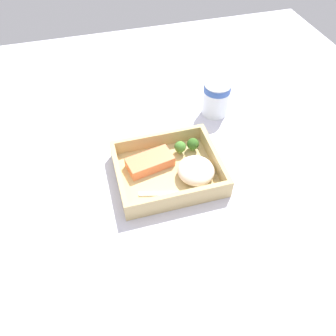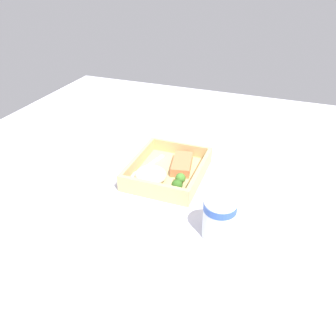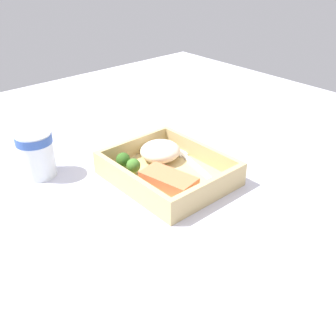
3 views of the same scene
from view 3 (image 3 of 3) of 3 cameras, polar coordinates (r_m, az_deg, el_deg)
ground_plane at (r=86.24cm, az=0.00°, el=-2.13°), size 160.00×160.00×2.00cm
takeout_tray at (r=85.40cm, az=0.00°, el=-1.22°), size 25.52×21.24×1.20cm
tray_rim at (r=84.06cm, az=0.00°, el=0.32°), size 25.52×21.24×4.07cm
salmon_fillet at (r=80.10cm, az=0.08°, el=-1.86°), size 12.36×7.80×2.79cm
mashed_potatoes at (r=89.90cm, az=-1.13°, el=2.48°), size 9.00×9.35×4.23cm
broccoli_floret_1 at (r=86.74cm, az=-6.53°, el=1.17°), size 3.16×3.16×3.77cm
broccoli_floret_2 at (r=84.27cm, az=-5.04°, el=0.33°), size 3.03×3.03×3.72cm
fork at (r=89.39cm, az=3.40°, el=0.87°), size 15.70×5.62×0.44cm
paper_cup at (r=89.07cm, az=-18.62°, el=2.23°), size 7.74×7.74×10.16cm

